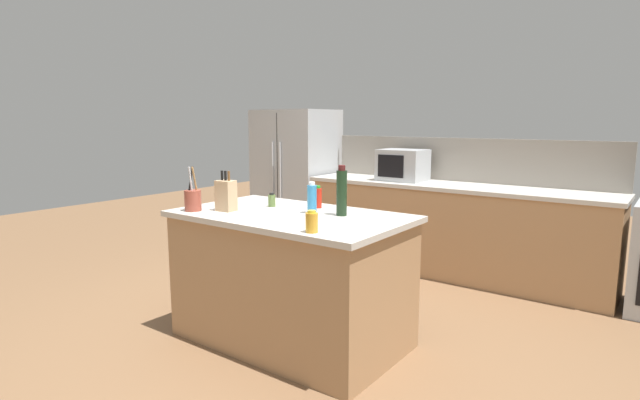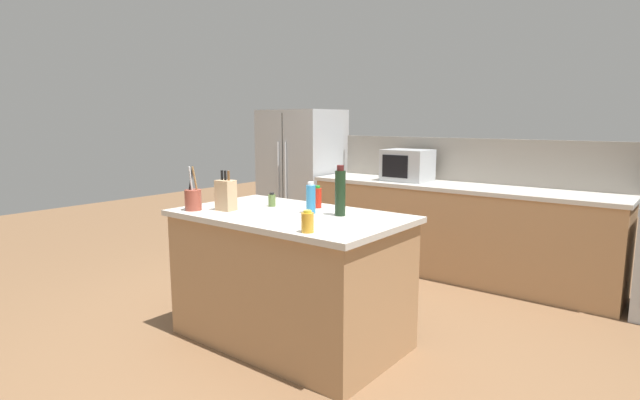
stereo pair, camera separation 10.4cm
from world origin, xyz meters
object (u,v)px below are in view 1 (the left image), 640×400
knife_block (226,195)px  dish_soap_bottle (312,199)px  microwave (403,165)px  wine_bottle (342,192)px  honey_jar (312,222)px  utensil_crock (193,199)px  hot_sauce_bottle (318,198)px  refrigerator (296,178)px  spice_jar_oregano (272,200)px

knife_block → dish_soap_bottle: 0.63m
microwave → wine_bottle: size_ratio=1.39×
honey_jar → dish_soap_bottle: bearing=127.2°
utensil_crock → hot_sauce_bottle: utensil_crock is taller
refrigerator → spice_jar_oregano: size_ratio=16.27×
dish_soap_bottle → spice_jar_oregano: 0.42m
microwave → utensil_crock: (-0.38, -2.54, -0.09)m
honey_jar → microwave: bearing=106.0°
honey_jar → hot_sauce_bottle: (-0.46, 0.68, 0.02)m
refrigerator → wine_bottle: (2.11, -2.10, 0.25)m
microwave → hot_sauce_bottle: bearing=-81.6°
utensil_crock → spice_jar_oregano: utensil_crock is taller
refrigerator → honey_jar: bearing=-49.4°
dish_soap_bottle → wine_bottle: wine_bottle is taller
wine_bottle → honey_jar: bearing=-74.2°
microwave → spice_jar_oregano: bearing=-91.0°
knife_block → utensil_crock: size_ratio=0.91×
knife_block → honey_jar: (0.92, -0.19, -0.05)m
utensil_crock → dish_soap_bottle: utensil_crock is taller
microwave → knife_block: bearing=-94.4°
knife_block → spice_jar_oregano: 0.36m
honey_jar → wine_bottle: (-0.15, 0.54, 0.10)m
dish_soap_bottle → honey_jar: bearing=-52.8°
refrigerator → knife_block: (1.34, -2.44, 0.20)m
honey_jar → spice_jar_oregano: honey_jar is taller
refrigerator → honey_jar: 3.48m
spice_jar_oregano → refrigerator: bearing=125.1°
dish_soap_bottle → spice_jar_oregano: dish_soap_bottle is taller
knife_block → wine_bottle: size_ratio=0.84×
honey_jar → hot_sauce_bottle: size_ratio=0.78×
hot_sauce_bottle → spice_jar_oregano: 0.36m
microwave → honey_jar: size_ratio=3.70×
honey_jar → dish_soap_bottle: dish_soap_bottle is taller
microwave → hot_sauce_bottle: 1.93m
knife_block → spice_jar_oregano: bearing=62.0°
knife_block → utensil_crock: utensil_crock is taller
honey_jar → spice_jar_oregano: 0.93m
microwave → wine_bottle: wine_bottle is taller
knife_block → dish_soap_bottle: size_ratio=1.30×
refrigerator → microwave: refrigerator is taller
utensil_crock → hot_sauce_bottle: 0.91m
utensil_crock → spice_jar_oregano: (0.34, 0.47, -0.03)m
refrigerator → hot_sauce_bottle: refrigerator is taller
knife_block → hot_sauce_bottle: 0.67m
refrigerator → spice_jar_oregano: (1.49, -2.12, 0.13)m
utensil_crock → microwave: bearing=81.6°
honey_jar → spice_jar_oregano: size_ratio=1.24×
microwave → dish_soap_bottle: 2.14m
hot_sauce_bottle → wine_bottle: (0.31, -0.14, 0.08)m
hot_sauce_bottle → knife_block: bearing=-133.4°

